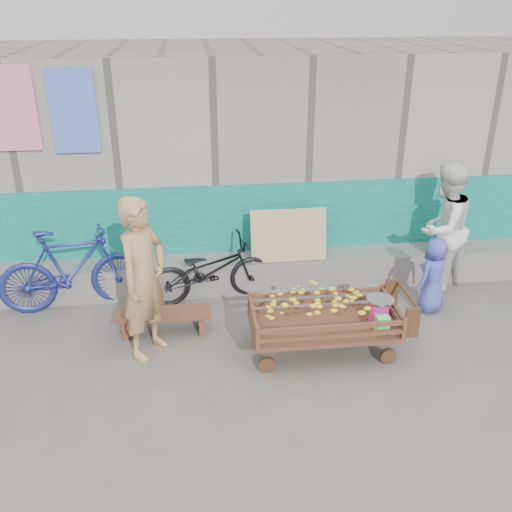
{
  "coord_description": "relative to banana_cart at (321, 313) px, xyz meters",
  "views": [
    {
      "loc": [
        -0.94,
        -4.59,
        3.7
      ],
      "look_at": [
        -0.25,
        1.2,
        1.0
      ],
      "focal_mm": 40.0,
      "sensor_mm": 36.0,
      "label": 1
    }
  ],
  "objects": [
    {
      "name": "ground",
      "position": [
        -0.41,
        -0.69,
        -0.51
      ],
      "size": [
        80.0,
        80.0,
        0.0
      ],
      "primitive_type": "plane",
      "color": "#55524D",
      "rests_on": "ground"
    },
    {
      "name": "building_wall",
      "position": [
        -0.41,
        3.36,
        0.96
      ],
      "size": [
        12.0,
        3.5,
        3.0
      ],
      "color": "gray",
      "rests_on": "ground"
    },
    {
      "name": "banana_cart",
      "position": [
        0.0,
        0.0,
        0.0
      ],
      "size": [
        1.76,
        0.81,
        0.75
      ],
      "color": "#533022",
      "rests_on": "ground"
    },
    {
      "name": "bench",
      "position": [
        -1.75,
        0.63,
        -0.3
      ],
      "size": [
        1.11,
        0.33,
        0.28
      ],
      "color": "#533022",
      "rests_on": "ground"
    },
    {
      "name": "vendor_man",
      "position": [
        -1.9,
        0.25,
        0.41
      ],
      "size": [
        0.74,
        0.8,
        1.84
      ],
      "primitive_type": "imported",
      "rotation": [
        0.0,
        0.0,
        0.99
      ],
      "color": "#AF7F4F",
      "rests_on": "ground"
    },
    {
      "name": "woman",
      "position": [
        1.92,
        1.36,
        0.37
      ],
      "size": [
        1.08,
        1.03,
        1.75
      ],
      "primitive_type": "imported",
      "rotation": [
        0.0,
        0.0,
        3.73
      ],
      "color": "white",
      "rests_on": "ground"
    },
    {
      "name": "child",
      "position": [
        1.6,
        0.77,
        -0.02
      ],
      "size": [
        0.57,
        0.52,
        0.98
      ],
      "primitive_type": "imported",
      "rotation": [
        0.0,
        0.0,
        3.71
      ],
      "color": "#424CBB",
      "rests_on": "ground"
    },
    {
      "name": "bicycle_dark",
      "position": [
        -1.16,
        1.36,
        -0.08
      ],
      "size": [
        1.71,
        0.84,
        0.86
      ],
      "primitive_type": "imported",
      "rotation": [
        0.0,
        0.0,
        1.74
      ],
      "color": "black",
      "rests_on": "ground"
    },
    {
      "name": "bicycle_blue",
      "position": [
        -2.88,
        1.36,
        0.04
      ],
      "size": [
        1.87,
        0.77,
        1.09
      ],
      "primitive_type": "imported",
      "rotation": [
        0.0,
        0.0,
        1.71
      ],
      "color": "navy",
      "rests_on": "ground"
    }
  ]
}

